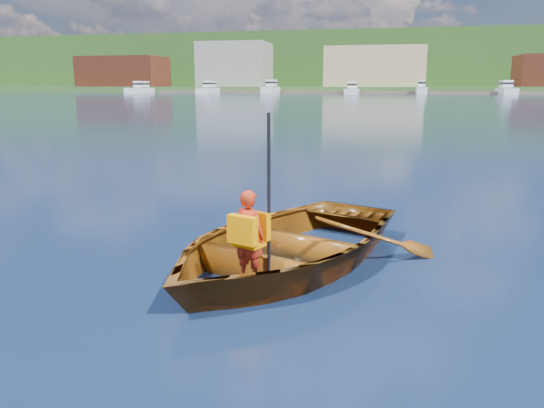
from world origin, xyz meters
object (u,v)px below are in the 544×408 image
object	(u,v)px
rowboat	(284,243)
child_paddler	(250,234)
marina_yachts	(361,89)
dock	(366,93)

from	to	relation	value
rowboat	child_paddler	distance (m)	0.98
rowboat	child_paddler	xyz separation A→B (m)	(-0.19, -0.89, 0.35)
child_paddler	marina_yachts	size ratio (longest dim) A/B	0.01
dock	marina_yachts	world-z (taller)	marina_yachts
child_paddler	marina_yachts	distance (m)	145.17
marina_yachts	rowboat	bearing A→B (deg)	-87.06
rowboat	dock	world-z (taller)	dock
child_paddler	dock	xyz separation A→B (m)	(-5.95, 149.68, -0.22)
child_paddler	dock	bearing A→B (deg)	92.28
rowboat	child_paddler	world-z (taller)	child_paddler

